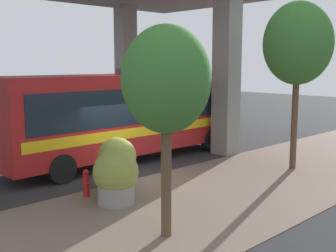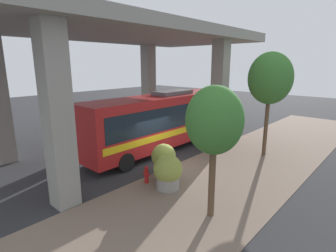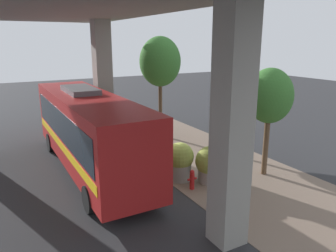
{
  "view_description": "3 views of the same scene",
  "coord_description": "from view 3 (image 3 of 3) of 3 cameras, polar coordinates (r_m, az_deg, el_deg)",
  "views": [
    {
      "loc": [
        -10.96,
        8.81,
        3.97
      ],
      "look_at": [
        -0.66,
        -1.05,
        1.84
      ],
      "focal_mm": 45.0,
      "sensor_mm": 36.0,
      "label": 1
    },
    {
      "loc": [
        -8.93,
        9.94,
        5.48
      ],
      "look_at": [
        -0.01,
        0.12,
        2.33
      ],
      "focal_mm": 28.0,
      "sensor_mm": 36.0,
      "label": 2
    },
    {
      "loc": [
        6.32,
        12.5,
        5.92
      ],
      "look_at": [
        -0.37,
        0.42,
        2.3
      ],
      "focal_mm": 35.0,
      "sensor_mm": 36.0,
      "label": 3
    }
  ],
  "objects": [
    {
      "name": "ground_plane",
      "position": [
        15.2,
        -2.01,
        -8.25
      ],
      "size": [
        80.0,
        80.0,
        0.0
      ],
      "primitive_type": "plane",
      "color": "#2D2D30",
      "rests_on": "ground"
    },
    {
      "name": "sidewalk_strip",
      "position": [
        16.67,
        7.26,
        -6.21
      ],
      "size": [
        6.0,
        40.0,
        0.02
      ],
      "color": "#7A6656",
      "rests_on": "ground"
    },
    {
      "name": "overpass",
      "position": [
        12.73,
        -19.34,
        17.3
      ],
      "size": [
        9.4,
        19.32,
        7.64
      ],
      "color": "gray",
      "rests_on": "ground"
    },
    {
      "name": "bus",
      "position": [
        15.46,
        -13.67,
        -0.3
      ],
      "size": [
        2.65,
        11.19,
        3.77
      ],
      "color": "#B21E1E",
      "rests_on": "ground"
    },
    {
      "name": "fire_hydrant",
      "position": [
        13.53,
        4.21,
        -9.29
      ],
      "size": [
        0.41,
        0.2,
        0.85
      ],
      "color": "#B21919",
      "rests_on": "ground"
    },
    {
      "name": "planter_front",
      "position": [
        14.19,
        7.36,
        -6.64
      ],
      "size": [
        1.3,
        1.3,
        1.58
      ],
      "color": "gray",
      "rests_on": "ground"
    },
    {
      "name": "planter_middle",
      "position": [
        14.26,
        2.06,
        -6.07
      ],
      "size": [
        1.21,
        1.21,
        1.68
      ],
      "color": "gray",
      "rests_on": "ground"
    },
    {
      "name": "street_tree_near",
      "position": [
        20.16,
        -1.39,
        11.07
      ],
      "size": [
        2.51,
        2.51,
        6.19
      ],
      "color": "brown",
      "rests_on": "ground"
    },
    {
      "name": "street_tree_far",
      "position": [
        14.78,
        17.27,
        4.91
      ],
      "size": [
        1.99,
        1.99,
        4.82
      ],
      "color": "brown",
      "rests_on": "ground"
    }
  ]
}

